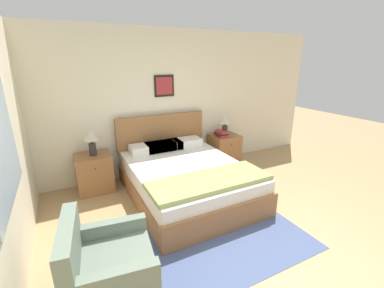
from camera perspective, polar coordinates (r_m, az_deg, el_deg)
name	(u,v)px	position (r m, az deg, el deg)	size (l,w,h in m)	color
ground_plane	(268,267)	(3.09, 16.60, -24.66)	(16.00, 16.00, 0.00)	tan
wall_back	(164,103)	(4.83, -6.27, 9.01)	(6.85, 0.09, 2.60)	beige
wall_left	(4,142)	(3.12, -36.34, 0.44)	(0.08, 5.28, 2.60)	beige
area_rug_main	(216,235)	(3.38, 5.44, -19.47)	(2.07, 1.59, 0.01)	#47567F
bed	(186,177)	(4.09, -1.39, -7.40)	(1.67, 2.18, 1.12)	#936038
armchair	(108,273)	(2.62, -18.11, -25.52)	(0.81, 0.83, 0.84)	slate
nightstand_near_window	(94,173)	(4.51, -20.85, -6.01)	(0.55, 0.51, 0.62)	#936038
nightstand_by_door	(224,149)	(5.33, 7.14, -1.18)	(0.55, 0.51, 0.62)	#936038
table_lamp_near_window	(91,137)	(4.30, -21.51, 1.46)	(0.24, 0.24, 0.44)	#2D2823
table_lamp_by_door	(225,120)	(5.15, 7.40, 5.22)	(0.24, 0.24, 0.44)	#2D2823
book_thick_bottom	(221,135)	(5.12, 6.44, 1.92)	(0.15, 0.26, 0.04)	#B7332D
book_hardcover_middle	(221,134)	(5.11, 6.46, 2.33)	(0.22, 0.21, 0.04)	#232328
book_novel_upper	(221,132)	(5.10, 6.47, 2.72)	(0.17, 0.27, 0.04)	#B7332D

